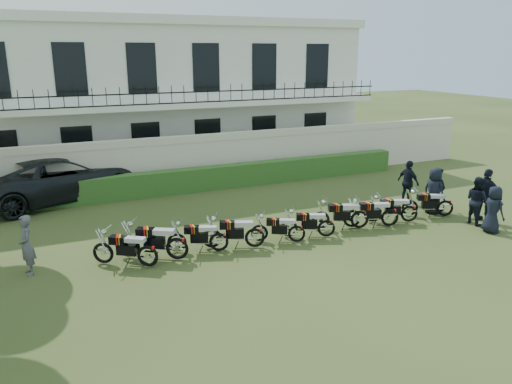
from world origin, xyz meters
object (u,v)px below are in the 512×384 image
at_px(motorcycle_0, 147,251).
at_px(officer_5, 408,182).
at_px(motorcycle_1, 177,243).
at_px(officer_0, 493,210).
at_px(officer_2, 486,195).
at_px(motorcycle_4, 297,230).
at_px(officer_1, 477,200).
at_px(motorcycle_2, 219,237).
at_px(suv, 58,178).
at_px(officer_3, 434,191).
at_px(motorcycle_3, 255,233).
at_px(officer_4, 436,189).
at_px(motorcycle_9, 446,204).
at_px(motorcycle_7, 390,213).
at_px(motorcycle_8, 410,210).
at_px(inspector, 27,245).
at_px(motorcycle_5, 327,224).
at_px(motorcycle_6, 360,215).

distance_m(motorcycle_0, officer_5, 10.88).
xyz_separation_m(motorcycle_1, officer_0, (10.16, -2.01, 0.27)).
distance_m(officer_2, officer_5, 3.00).
distance_m(motorcycle_4, officer_1, 6.66).
height_order(motorcycle_2, suv, suv).
bearing_deg(officer_3, motorcycle_1, 78.73).
height_order(motorcycle_0, motorcycle_3, motorcycle_0).
bearing_deg(motorcycle_4, motorcycle_1, 115.09).
xyz_separation_m(motorcycle_4, officer_4, (6.44, 0.87, 0.39)).
distance_m(suv, officer_5, 13.97).
bearing_deg(motorcycle_4, motorcycle_9, -61.52).
bearing_deg(motorcycle_2, motorcycle_7, -70.46).
relative_size(motorcycle_2, officer_4, 1.06).
height_order(motorcycle_7, officer_3, officer_3).
relative_size(motorcycle_2, motorcycle_9, 1.01).
bearing_deg(motorcycle_8, motorcycle_2, 112.48).
xyz_separation_m(motorcycle_7, motorcycle_9, (2.55, 0.06, -0.02)).
bearing_deg(inspector, officer_0, 69.58).
distance_m(motorcycle_9, inspector, 13.93).
height_order(motorcycle_3, inspector, inspector).
relative_size(motorcycle_0, motorcycle_5, 1.01).
bearing_deg(motorcycle_1, motorcycle_4, -62.69).
height_order(motorcycle_8, officer_3, officer_3).
height_order(motorcycle_9, suv, suv).
xyz_separation_m(motorcycle_6, officer_4, (3.88, 0.62, 0.33)).
bearing_deg(motorcycle_4, suv, 66.72).
bearing_deg(motorcycle_9, officer_5, 30.55).
distance_m(motorcycle_1, officer_2, 10.93).
bearing_deg(motorcycle_9, officer_0, -148.66).
bearing_deg(motorcycle_5, officer_2, -74.20).
bearing_deg(suv, motorcycle_0, 173.23).
bearing_deg(motorcycle_5, suv, 67.69).
bearing_deg(officer_5, inspector, 86.20).
bearing_deg(officer_3, suv, 45.60).
bearing_deg(motorcycle_6, motorcycle_3, 112.02).
xyz_separation_m(motorcycle_9, officer_5, (-0.15, 1.88, 0.40)).
height_order(officer_2, officer_3, officer_2).
xyz_separation_m(motorcycle_3, motorcycle_4, (1.38, -0.14, -0.05)).
height_order(motorcycle_1, motorcycle_9, motorcycle_1).
bearing_deg(motorcycle_5, inspector, 108.48).
relative_size(motorcycle_9, officer_0, 1.08).
distance_m(motorcycle_0, inspector, 3.17).
height_order(motorcycle_0, motorcycle_5, motorcycle_0).
relative_size(motorcycle_9, officer_5, 0.99).
relative_size(motorcycle_4, motorcycle_5, 0.94).
bearing_deg(motorcycle_8, motorcycle_5, 115.22).
bearing_deg(officer_1, motorcycle_4, 84.53).
height_order(motorcycle_6, officer_4, officer_4).
bearing_deg(motorcycle_1, officer_3, -57.65).
bearing_deg(motorcycle_9, motorcycle_7, 117.21).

